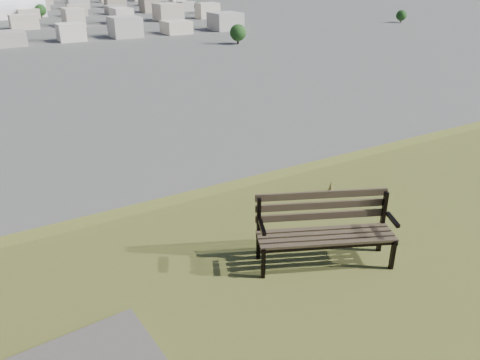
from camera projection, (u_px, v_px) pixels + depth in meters
park_bench at (324, 226)px, 5.46m from camera, size 1.65×1.09×0.83m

